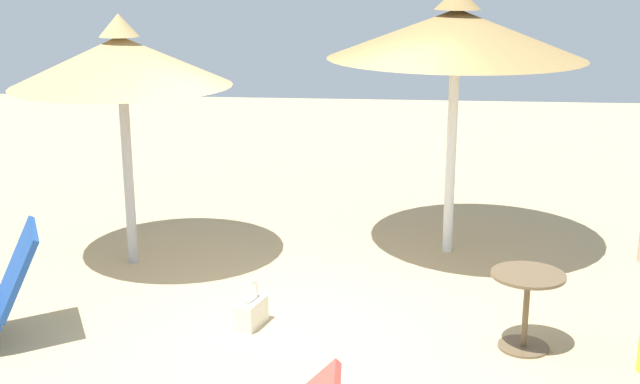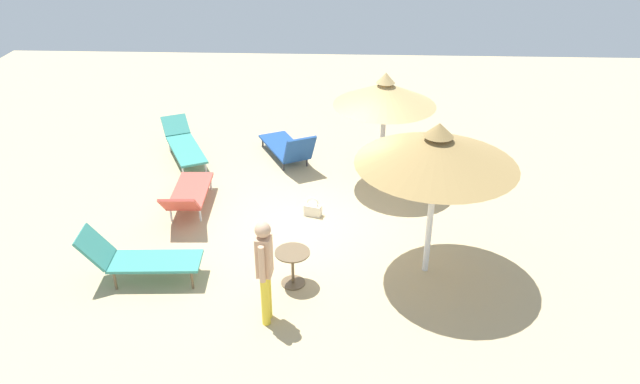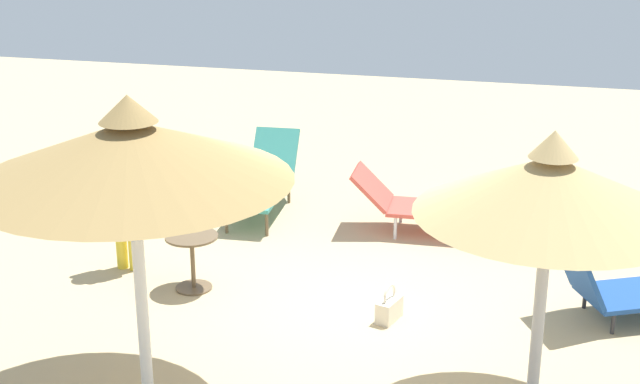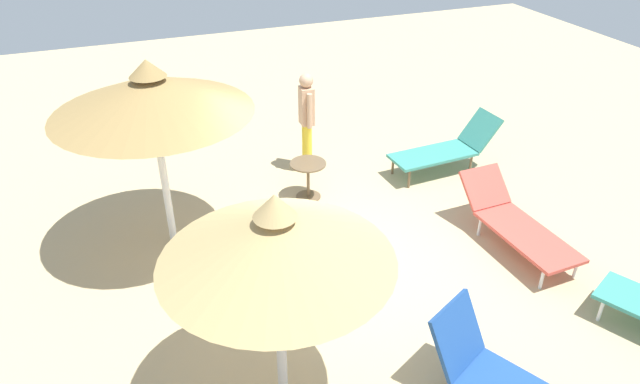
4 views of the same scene
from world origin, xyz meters
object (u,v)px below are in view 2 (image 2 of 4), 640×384
(lounge_chair_near_right, at_px, (288,147))
(side_table_round, at_px, (293,262))
(lounge_chair_back, at_px, (138,258))
(handbag, at_px, (313,210))
(parasol_umbrella_front, at_px, (437,150))
(lounge_chair_far_left, at_px, (184,144))
(lounge_chair_edge, at_px, (188,194))
(person_standing_near_left, at_px, (265,266))
(parasol_umbrella_center, at_px, (385,94))

(lounge_chair_near_right, height_order, side_table_round, lounge_chair_near_right)
(lounge_chair_back, height_order, handbag, lounge_chair_back)
(lounge_chair_back, xyz_separation_m, lounge_chair_near_right, (4.74, -2.11, -0.09))
(lounge_chair_back, height_order, side_table_round, lounge_chair_back)
(parasol_umbrella_front, xyz_separation_m, lounge_chair_far_left, (4.31, 5.28, -1.93))
(lounge_chair_edge, height_order, lounge_chair_far_left, lounge_chair_edge)
(side_table_round, bearing_deg, person_standing_near_left, 161.11)
(parasol_umbrella_center, xyz_separation_m, lounge_chair_back, (-3.73, 4.24, -1.62))
(parasol_umbrella_front, height_order, lounge_chair_back, parasol_umbrella_front)
(person_standing_near_left, height_order, handbag, person_standing_near_left)
(parasol_umbrella_center, distance_m, handbag, 2.82)
(lounge_chair_near_right, bearing_deg, lounge_chair_edge, 143.41)
(lounge_chair_back, bearing_deg, lounge_chair_edge, -7.35)
(lounge_chair_near_right, distance_m, lounge_chair_far_left, 2.51)
(lounge_chair_back, distance_m, handbag, 3.62)
(parasol_umbrella_front, height_order, lounge_chair_near_right, parasol_umbrella_front)
(parasol_umbrella_center, distance_m, lounge_chair_back, 5.88)
(lounge_chair_edge, bearing_deg, person_standing_near_left, -148.54)
(parasol_umbrella_center, bearing_deg, lounge_chair_far_left, 77.10)
(lounge_chair_near_right, distance_m, handbag, 2.59)
(parasol_umbrella_front, relative_size, side_table_round, 4.32)
(lounge_chair_near_right, height_order, handbag, lounge_chair_near_right)
(lounge_chair_back, bearing_deg, parasol_umbrella_front, -84.29)
(lounge_chair_far_left, bearing_deg, lounge_chair_near_right, -91.40)
(lounge_chair_near_right, height_order, lounge_chair_far_left, lounge_chair_near_right)
(parasol_umbrella_center, xyz_separation_m, lounge_chair_near_right, (1.00, 2.14, -1.71))
(lounge_chair_far_left, bearing_deg, lounge_chair_back, -175.21)
(side_table_round, bearing_deg, lounge_chair_edge, 45.11)
(parasol_umbrella_front, height_order, lounge_chair_edge, parasol_umbrella_front)
(lounge_chair_near_right, bearing_deg, handbag, -163.97)
(handbag, bearing_deg, lounge_chair_near_right, 16.03)
(person_standing_near_left, distance_m, side_table_round, 1.16)
(parasol_umbrella_front, relative_size, lounge_chair_near_right, 1.29)
(parasol_umbrella_center, relative_size, lounge_chair_near_right, 1.18)
(lounge_chair_edge, relative_size, lounge_chair_near_right, 0.97)
(lounge_chair_back, height_order, person_standing_near_left, person_standing_near_left)
(lounge_chair_back, bearing_deg, lounge_chair_near_right, -23.97)
(person_standing_near_left, relative_size, handbag, 4.41)
(lounge_chair_near_right, distance_m, side_table_round, 4.76)
(lounge_chair_near_right, bearing_deg, parasol_umbrella_center, -115.13)
(parasol_umbrella_front, height_order, person_standing_near_left, parasol_umbrella_front)
(parasol_umbrella_center, relative_size, person_standing_near_left, 1.42)
(parasol_umbrella_center, bearing_deg, lounge_chair_back, 131.35)
(parasol_umbrella_front, distance_m, lounge_chair_far_left, 7.08)
(lounge_chair_far_left, xyz_separation_m, handbag, (-2.55, -3.22, -0.24))
(lounge_chair_edge, distance_m, lounge_chair_far_left, 2.59)
(lounge_chair_back, bearing_deg, lounge_chair_far_left, 4.79)
(lounge_chair_edge, height_order, lounge_chair_back, lounge_chair_back)
(lounge_chair_edge, bearing_deg, lounge_chair_near_right, -36.59)
(parasol_umbrella_front, relative_size, lounge_chair_edge, 1.33)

